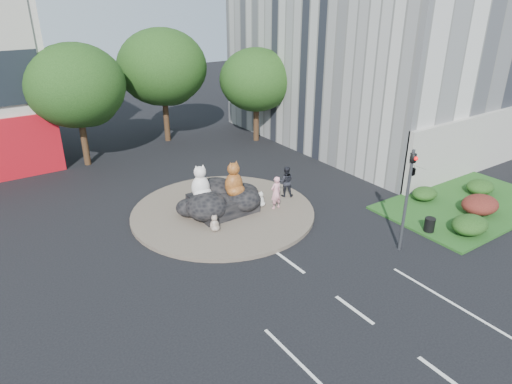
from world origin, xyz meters
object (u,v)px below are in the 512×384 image
Objects in this scene: cat_tabby at (234,178)px; kitten_calico at (215,222)px; pedestrian_dark at (286,181)px; litter_bin at (430,225)px; kitten_white at (261,199)px; pedestrian_pink at (276,193)px; cat_white at (200,182)px.

cat_tabby is 2.85m from kitten_calico.
pedestrian_dark reaches higher than kitten_calico.
cat_tabby is at bearing 33.40° from pedestrian_dark.
cat_tabby is at bearing 133.12° from litter_bin.
litter_bin is at bearing -85.71° from kitten_white.
cat_tabby is 2.10m from kitten_white.
kitten_calico is 1.22× the size of litter_bin.
cat_tabby is 3.60m from pedestrian_dark.
kitten_white is 1.01m from pedestrian_pink.
cat_tabby is 2.71× the size of litter_bin.
cat_tabby is 2.19× the size of kitten_white.
kitten_white is 2.05m from pedestrian_dark.
kitten_white is at bearing -58.01° from pedestrian_pink.
pedestrian_pink is at bearing 69.42° from pedestrian_dark.
pedestrian_pink reaches higher than kitten_calico.
kitten_white reaches higher than litter_bin.
pedestrian_pink is at bearing 127.87° from litter_bin.
kitten_calico is at bearing 146.13° from litter_bin.
pedestrian_pink reaches higher than pedestrian_dark.
cat_tabby reaches higher than kitten_calico.
pedestrian_dark is at bearing -7.55° from cat_tabby.
pedestrian_dark is 2.56× the size of litter_bin.
kitten_white is (3.13, -1.08, -1.40)m from cat_white.
kitten_white is 0.47× the size of pedestrian_pink.
cat_white is 2.62× the size of litter_bin.
kitten_white is at bearing 127.83° from litter_bin.
pedestrian_pink is 8.08m from litter_bin.
cat_white is at bearing 151.28° from cat_tabby.
pedestrian_pink is 2.61× the size of litter_bin.
kitten_calico is 0.48× the size of pedestrian_dark.
cat_white is at bearing 99.86° from kitten_calico.
kitten_white reaches higher than kitten_calico.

